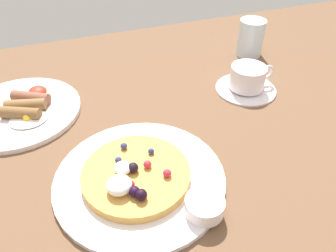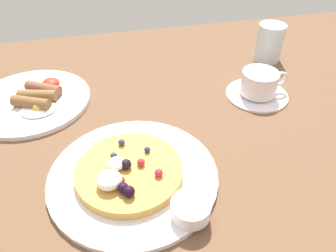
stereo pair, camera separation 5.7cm
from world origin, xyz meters
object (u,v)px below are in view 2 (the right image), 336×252
at_px(syrup_ramekin, 191,209).
at_px(coffee_saucer, 257,94).
at_px(pancake_plate, 133,176).
at_px(water_glass, 269,43).
at_px(coffee_cup, 260,82).
at_px(breakfast_plate, 31,101).

distance_m(syrup_ramekin, coffee_saucer, 0.37).
distance_m(pancake_plate, syrup_ramekin, 0.12).
bearing_deg(coffee_saucer, syrup_ramekin, -130.68).
bearing_deg(coffee_saucer, water_glass, 56.90).
relative_size(coffee_cup, water_glass, 1.13).
bearing_deg(syrup_ramekin, water_glass, 51.86).
distance_m(coffee_saucer, coffee_cup, 0.03).
height_order(pancake_plate, breakfast_plate, same).
bearing_deg(syrup_ramekin, pancake_plate, 125.29).
bearing_deg(coffee_saucer, breakfast_plate, 169.98).
xyz_separation_m(breakfast_plate, coffee_cup, (0.51, -0.09, 0.03)).
height_order(pancake_plate, coffee_saucer, pancake_plate).
bearing_deg(water_glass, coffee_saucer, -123.10).
height_order(breakfast_plate, coffee_saucer, breakfast_plate).
bearing_deg(syrup_ramekin, coffee_cup, 49.15).
relative_size(pancake_plate, breakfast_plate, 1.10).
height_order(syrup_ramekin, breakfast_plate, syrup_ramekin).
xyz_separation_m(pancake_plate, coffee_cup, (0.32, 0.18, 0.03)).
distance_m(pancake_plate, coffee_cup, 0.37).
bearing_deg(breakfast_plate, pancake_plate, -55.17).
bearing_deg(coffee_cup, breakfast_plate, 170.01).
bearing_deg(water_glass, coffee_cup, -122.71).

